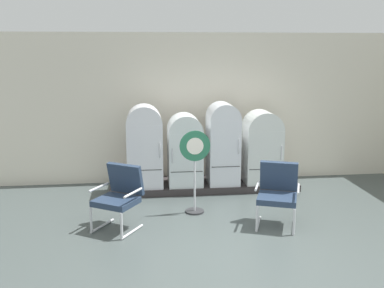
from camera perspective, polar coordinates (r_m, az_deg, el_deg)
ground at (r=6.22m, az=5.52°, el=-14.32°), size 12.00×10.00×0.05m
back_wall at (r=9.25m, az=0.99°, el=4.68°), size 11.76×0.12×3.04m
display_plinth at (r=8.95m, az=1.49°, el=-5.21°), size 3.68×0.95×0.13m
refrigerator_0 at (r=8.51m, az=-6.08°, el=0.02°), size 0.67×0.62×1.56m
refrigerator_1 at (r=8.59m, az=-0.91°, el=-0.49°), size 0.65×0.66×1.38m
refrigerator_2 at (r=8.69m, az=3.96°, el=0.41°), size 0.59×0.70×1.58m
refrigerator_3 at (r=8.87m, az=8.92°, el=-0.14°), size 0.70×0.68×1.41m
armchair_left at (r=6.97m, az=-9.23°, el=-6.29°), size 0.84×0.86×0.99m
armchair_right at (r=7.14m, az=10.87°, el=-5.90°), size 0.79×0.81×0.99m
sign_stand at (r=7.46m, az=0.37°, el=-3.46°), size 0.51×0.32×1.42m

